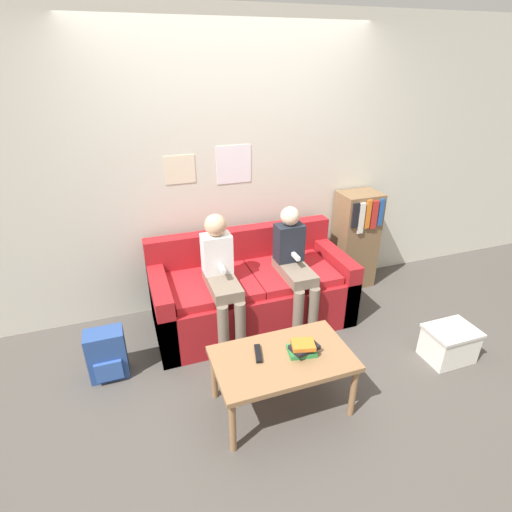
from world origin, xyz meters
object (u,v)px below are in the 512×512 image
object	(u,v)px
coffee_table	(283,362)
tv_remote	(258,353)
couch	(251,293)
backpack	(107,355)
bookshelf	(355,240)
person_left	(221,275)
storage_box	(449,344)
person_right	(294,264)

from	to	relation	value
coffee_table	tv_remote	distance (m)	0.18
couch	backpack	world-z (taller)	couch
couch	tv_remote	distance (m)	1.03
couch	bookshelf	xyz separation A→B (m)	(1.24, 0.29, 0.22)
bookshelf	backpack	xyz separation A→B (m)	(-2.51, -0.62, -0.32)
person_left	tv_remote	xyz separation A→B (m)	(0.03, -0.79, -0.19)
coffee_table	person_left	size ratio (longest dim) A/B	0.83
coffee_table	bookshelf	xyz separation A→B (m)	(1.38, 1.34, 0.12)
coffee_table	backpack	world-z (taller)	coffee_table
storage_box	backpack	size ratio (longest dim) A/B	0.97
person_right	bookshelf	bearing A→B (deg)	27.75
person_right	storage_box	distance (m)	1.40
bookshelf	storage_box	bearing A→B (deg)	-86.00
couch	person_right	size ratio (longest dim) A/B	1.60
couch	coffee_table	xyz separation A→B (m)	(-0.14, -1.05, 0.10)
person_left	tv_remote	bearing A→B (deg)	-87.56
bookshelf	backpack	world-z (taller)	bookshelf
person_left	backpack	xyz separation A→B (m)	(-0.95, -0.15, -0.44)
person_right	backpack	world-z (taller)	person_right
couch	storage_box	world-z (taller)	couch
person_left	tv_remote	distance (m)	0.82
person_right	coffee_table	bearing A→B (deg)	-118.37
bookshelf	coffee_table	bearing A→B (deg)	-135.80
person_right	bookshelf	xyz separation A→B (m)	(0.91, 0.48, -0.11)
bookshelf	tv_remote	bearing A→B (deg)	-140.26
tv_remote	storage_box	size ratio (longest dim) A/B	0.45
coffee_table	storage_box	world-z (taller)	coffee_table
coffee_table	backpack	size ratio (longest dim) A/B	2.29
coffee_table	tv_remote	bearing A→B (deg)	154.26
couch	tv_remote	size ratio (longest dim) A/B	10.05
person_left	couch	bearing A→B (deg)	30.51
tv_remote	storage_box	world-z (taller)	tv_remote
couch	person_right	bearing A→B (deg)	-30.21
tv_remote	bookshelf	distance (m)	1.99
storage_box	tv_remote	bearing A→B (deg)	177.83
bookshelf	person_right	bearing A→B (deg)	-152.25
person_left	storage_box	distance (m)	1.93
tv_remote	backpack	distance (m)	1.21
coffee_table	backpack	xyz separation A→B (m)	(-1.14, 0.72, -0.19)
tv_remote	backpack	xyz separation A→B (m)	(-0.99, 0.64, -0.25)
person_right	backpack	size ratio (longest dim) A/B	2.73
coffee_table	person_right	world-z (taller)	person_right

